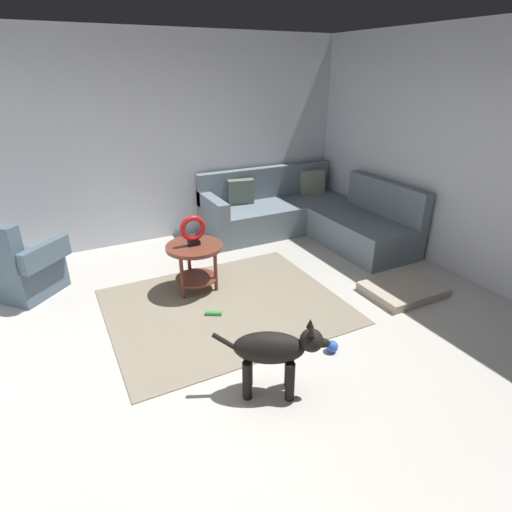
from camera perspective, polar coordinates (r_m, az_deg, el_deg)
name	(u,v)px	position (r m, az deg, el deg)	size (l,w,h in m)	color
ground_plane	(242,353)	(3.75, -1.98, -13.14)	(6.00, 6.00, 0.10)	beige
wall_back	(145,142)	(5.84, -15.08, 14.92)	(6.00, 0.12, 2.70)	silver
wall_right	(496,162)	(5.06, 30.11, 11.15)	(0.12, 6.00, 2.70)	silver
area_rug	(226,306)	(4.30, -4.20, -6.90)	(2.30, 1.90, 0.01)	gray
sectional_couch	(306,216)	(6.04, 6.85, 5.46)	(2.20, 2.25, 0.88)	slate
armchair	(19,267)	(5.02, -29.81, -1.38)	(0.99, 0.99, 0.88)	#4C6070
side_table	(195,256)	(4.45, -8.42, 0.04)	(0.60, 0.60, 0.54)	brown
torus_sculpture	(193,230)	(4.34, -8.66, 3.59)	(0.28, 0.08, 0.33)	black
dog_bed_mat	(403,289)	(4.79, 19.57, -4.34)	(0.80, 0.60, 0.09)	#B2A38E
dog	(275,351)	(3.06, 2.62, -12.90)	(0.77, 0.47, 0.63)	black
dog_toy_ball	(332,346)	(3.70, 10.43, -12.14)	(0.10, 0.10, 0.10)	blue
dog_toy_rope	(214,313)	(4.15, -5.86, -7.87)	(0.05, 0.05, 0.16)	green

